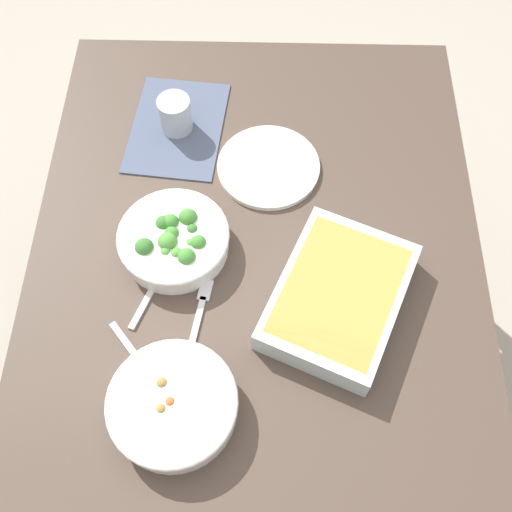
{
  "coord_description": "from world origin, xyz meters",
  "views": [
    {
      "loc": [
        0.59,
        0.01,
        1.81
      ],
      "look_at": [
        0.0,
        0.0,
        0.74
      ],
      "focal_mm": 43.42,
      "sensor_mm": 36.0,
      "label": 1
    }
  ],
  "objects": [
    {
      "name": "ground_plane",
      "position": [
        0.0,
        0.0,
        0.0
      ],
      "size": [
        6.0,
        6.0,
        0.0
      ],
      "primitive_type": "plane",
      "color": "#B2A899"
    },
    {
      "name": "dining_table",
      "position": [
        0.0,
        0.0,
        0.65
      ],
      "size": [
        1.2,
        0.9,
        0.74
      ],
      "color": "#4C3D33",
      "rests_on": "ground_plane"
    },
    {
      "name": "placemat",
      "position": [
        -0.32,
        -0.18,
        0.74
      ],
      "size": [
        0.3,
        0.23,
        0.0
      ],
      "primitive_type": "cube",
      "rotation": [
        0.0,
        0.0,
        -0.1
      ],
      "color": "#4C5670",
      "rests_on": "dining_table"
    },
    {
      "name": "stew_bowl",
      "position": [
        0.31,
        -0.13,
        0.77
      ],
      "size": [
        0.22,
        0.22,
        0.06
      ],
      "color": "white",
      "rests_on": "dining_table"
    },
    {
      "name": "broccoli_bowl",
      "position": [
        -0.02,
        -0.16,
        0.77
      ],
      "size": [
        0.22,
        0.22,
        0.07
      ],
      "color": "white",
      "rests_on": "dining_table"
    },
    {
      "name": "baking_dish",
      "position": [
        0.1,
        0.16,
        0.77
      ],
      "size": [
        0.36,
        0.32,
        0.06
      ],
      "color": "silver",
      "rests_on": "dining_table"
    },
    {
      "name": "drink_cup",
      "position": [
        -0.32,
        -0.18,
        0.78
      ],
      "size": [
        0.07,
        0.07,
        0.08
      ],
      "color": "#B2BCC6",
      "rests_on": "dining_table"
    },
    {
      "name": "side_plate",
      "position": [
        -0.22,
        0.02,
        0.75
      ],
      "size": [
        0.22,
        0.22,
        0.01
      ],
      "primitive_type": "cylinder",
      "color": "white",
      "rests_on": "dining_table"
    },
    {
      "name": "spoon_by_stew",
      "position": [
        0.24,
        -0.19,
        0.74
      ],
      "size": [
        0.15,
        0.13,
        0.01
      ],
      "color": "silver",
      "rests_on": "dining_table"
    },
    {
      "name": "spoon_by_broccoli",
      "position": [
        0.06,
        -0.19,
        0.74
      ],
      "size": [
        0.17,
        0.08,
        0.01
      ],
      "color": "silver",
      "rests_on": "dining_table"
    },
    {
      "name": "fork_on_table",
      "position": [
        0.13,
        -0.1,
        0.74
      ],
      "size": [
        0.18,
        0.05,
        0.01
      ],
      "color": "silver",
      "rests_on": "dining_table"
    }
  ]
}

